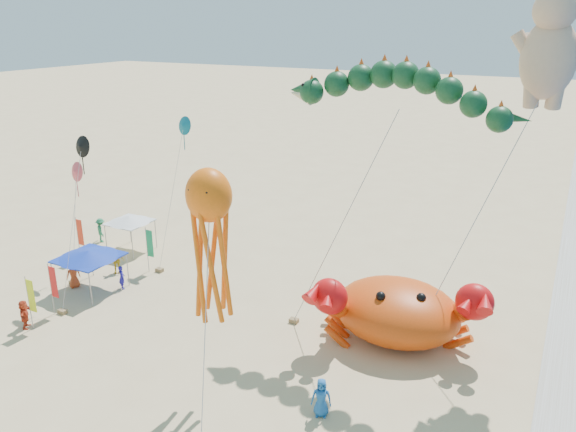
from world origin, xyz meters
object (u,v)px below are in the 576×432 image
object	(u,v)px
cherub_kite	(550,44)
canopy_white	(129,220)
octopus_kite	(211,234)
canopy_blue	(89,255)
dragon_kite	(396,98)
crab_inflatable	(396,310)

from	to	relation	value
cherub_kite	canopy_white	bearing A→B (deg)	-179.74
octopus_kite	canopy_blue	xyz separation A→B (m)	(-12.92, 4.94, -5.39)
cherub_kite	octopus_kite	world-z (taller)	cherub_kite
dragon_kite	canopy_white	bearing A→B (deg)	174.00
canopy_white	dragon_kite	bearing A→B (deg)	-6.00
dragon_kite	canopy_blue	distance (m)	20.94
canopy_blue	octopus_kite	bearing A→B (deg)	-20.91
crab_inflatable	octopus_kite	bearing A→B (deg)	-125.67
dragon_kite	octopus_kite	distance (m)	11.30
cherub_kite	canopy_white	distance (m)	29.32
cherub_kite	canopy_white	size ratio (longest dim) A/B	5.85
canopy_white	octopus_kite	bearing A→B (deg)	-36.08
octopus_kite	canopy_white	bearing A→B (deg)	143.92
crab_inflatable	cherub_kite	size ratio (longest dim) A/B	0.51
canopy_white	crab_inflatable	bearing A→B (deg)	-7.84
cherub_kite	octopus_kite	bearing A→B (deg)	-135.13
octopus_kite	dragon_kite	bearing A→B (deg)	61.24
crab_inflatable	dragon_kite	size ratio (longest dim) A/B	0.65
dragon_kite	cherub_kite	bearing A→B (deg)	19.46
dragon_kite	octopus_kite	size ratio (longest dim) A/B	1.31
cherub_kite	crab_inflatable	bearing A→B (deg)	-150.68
crab_inflatable	canopy_white	size ratio (longest dim) A/B	2.99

